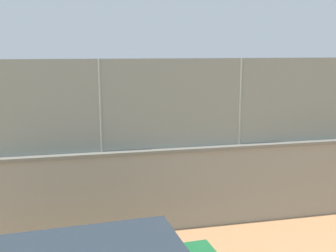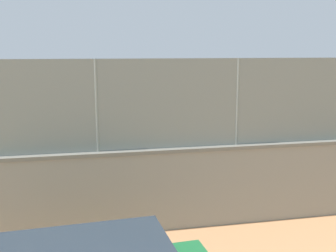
{
  "view_description": "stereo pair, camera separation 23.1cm",
  "coord_description": "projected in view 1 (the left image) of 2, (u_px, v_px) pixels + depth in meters",
  "views": [
    {
      "loc": [
        3.0,
        17.73,
        3.9
      ],
      "look_at": [
        -0.15,
        5.0,
        1.46
      ],
      "focal_mm": 44.13,
      "sensor_mm": 36.0,
      "label": 1
    },
    {
      "loc": [
        2.78,
        17.78,
        3.9
      ],
      "look_at": [
        -0.15,
        5.0,
        1.46
      ],
      "focal_mm": 44.13,
      "sensor_mm": 36.0,
      "label": 2
    }
  ],
  "objects": [
    {
      "name": "ground_plane",
      "position": [
        138.0,
        138.0,
        18.34
      ],
      "size": [
        260.0,
        260.0,
        0.0
      ],
      "primitive_type": "plane",
      "color": "tan"
    },
    {
      "name": "perimeter_wall",
      "position": [
        298.0,
        178.0,
        9.72
      ],
      "size": [
        27.89,
        0.83,
        1.81
      ],
      "color": "gray",
      "rests_on": "ground_plane"
    },
    {
      "name": "fence_panel_on_wall",
      "position": [
        303.0,
        100.0,
        9.38
      ],
      "size": [
        27.39,
        0.47,
        1.9
      ],
      "color": "gray",
      "rests_on": "perimeter_wall"
    },
    {
      "name": "player_near_wall_returning",
      "position": [
        183.0,
        122.0,
        17.25
      ],
      "size": [
        0.7,
        1.13,
        1.57
      ],
      "color": "#591919",
      "rests_on": "ground_plane"
    },
    {
      "name": "player_at_service_line",
      "position": [
        62.0,
        131.0,
        15.49
      ],
      "size": [
        1.23,
        0.7,
        1.52
      ],
      "color": "navy",
      "rests_on": "ground_plane"
    },
    {
      "name": "sports_ball",
      "position": [
        189.0,
        134.0,
        14.96
      ],
      "size": [
        0.13,
        0.13,
        0.13
      ],
      "primitive_type": "sphere",
      "color": "yellow"
    },
    {
      "name": "spare_ball_by_wall",
      "position": [
        94.0,
        203.0,
        10.32
      ],
      "size": [
        0.2,
        0.2,
        0.2
      ],
      "primitive_type": "sphere",
      "color": "orange",
      "rests_on": "ground_plane"
    }
  ]
}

